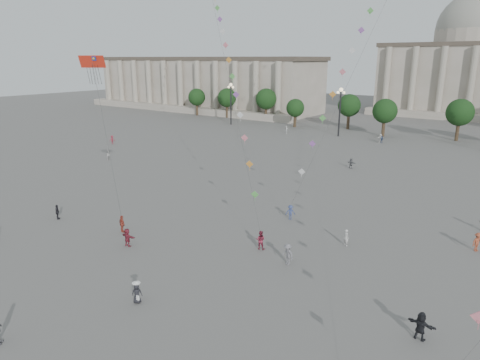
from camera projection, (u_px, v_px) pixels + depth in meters
The scene contains 24 objects.
ground at pixel (148, 288), 32.36m from camera, with size 360.00×360.00×0.00m, color #555250.
hall_west at pixel (203, 84), 145.46m from camera, with size 84.00×26.22×17.20m.
hall_central at pixel (467, 67), 129.07m from camera, with size 48.30×34.30×35.50m.
tree_row at pixel (421, 113), 91.61m from camera, with size 137.12×5.12×8.00m.
lamp_post_far_west at pixel (231, 96), 110.23m from camera, with size 2.00×0.90×10.65m.
lamp_post_mid_west at pixel (340, 103), 93.31m from camera, with size 2.00×0.90×10.65m.
person_crowd_0 at pixel (382, 139), 87.67m from camera, with size 0.87×0.36×1.48m, color navy.
person_crowd_1 at pixel (109, 155), 72.99m from camera, with size 0.82×0.64×1.68m, color #B1B1AD.
person_crowd_2 at pixel (112, 140), 86.52m from camera, with size 1.12×0.65×1.74m, color maroon.
person_crowd_3 at pixel (421, 326), 26.28m from camera, with size 1.73×0.55×1.86m, color black.
person_crowd_4 at pixel (380, 138), 87.84m from camera, with size 1.69×0.54×1.82m, color silver.
person_crowd_6 at pixel (288, 254), 35.91m from camera, with size 1.20×0.69×1.86m, color slate.
person_crowd_8 at pixel (478, 242), 38.39m from camera, with size 1.14×0.66×1.77m, color #9C442A.
person_crowd_10 at pixel (287, 130), 98.66m from camera, with size 0.63×0.41×1.71m, color #BCBCB8.
person_crowd_12 at pixel (351, 163), 67.46m from camera, with size 1.49×0.47×1.60m, color #57585C.
person_crowd_13 at pixel (346, 237), 39.57m from camera, with size 0.58×0.38×1.60m, color #B6B5B1.
tourist_0 at pixel (122, 224), 42.58m from camera, with size 1.04×0.43×1.77m, color #9C392A.
tourist_1 at pixel (57, 212), 46.09m from camera, with size 0.95×0.39×1.62m, color black.
tourist_2 at pixel (127, 237), 39.45m from camera, with size 1.59×0.51×1.72m, color maroon.
kite_flyer_0 at pixel (260, 240), 38.83m from camera, with size 0.86×0.67×1.77m, color maroon.
kite_flyer_1 at pixel (290, 212), 46.02m from camera, with size 1.05×0.60×1.62m, color navy.
hat_person at pixel (137, 293), 30.27m from camera, with size 0.86×0.81×1.69m.
dragon_kite at pixel (93, 71), 36.79m from camera, with size 2.15×1.80×15.49m.
kite_train_west at pixel (216, 8), 61.65m from camera, with size 41.18×39.50×71.26m.
Camera 1 is at (22.58, -19.27, 16.80)m, focal length 32.00 mm.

